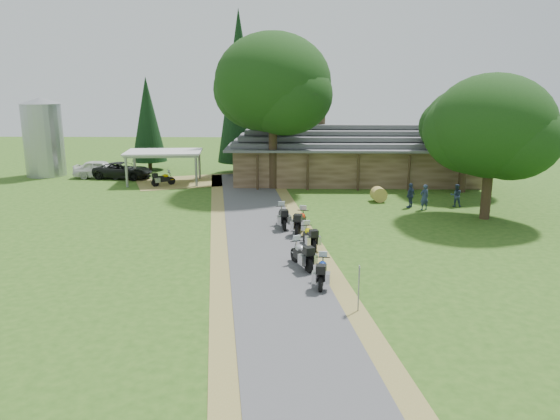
{
  "coord_description": "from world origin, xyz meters",
  "views": [
    {
      "loc": [
        0.71,
        -23.24,
        8.65
      ],
      "look_at": [
        0.08,
        6.02,
        1.6
      ],
      "focal_mm": 35.0,
      "sensor_mm": 36.0,
      "label": 1
    }
  ],
  "objects_px": {
    "lodge": "(353,152)",
    "motorcycle_row_a": "(322,270)",
    "car_white_sedan": "(101,167)",
    "car_dark_suv": "(123,166)",
    "carport": "(164,167)",
    "motorcycle_row_b": "(302,253)",
    "motorcycle_row_c": "(309,236)",
    "motorcycle_row_d": "(301,220)",
    "motorcycle_row_e": "(283,216)",
    "motorcycle_carport_a": "(163,178)",
    "hay_bale": "(379,194)",
    "silo": "(43,137)"
  },
  "relations": [
    {
      "from": "motorcycle_row_a",
      "to": "hay_bale",
      "type": "height_order",
      "value": "motorcycle_row_a"
    },
    {
      "from": "lodge",
      "to": "motorcycle_carport_a",
      "type": "bearing_deg",
      "value": -169.74
    },
    {
      "from": "silo",
      "to": "car_white_sedan",
      "type": "height_order",
      "value": "silo"
    },
    {
      "from": "lodge",
      "to": "hay_bale",
      "type": "distance_m",
      "value": 8.82
    },
    {
      "from": "silo",
      "to": "hay_bale",
      "type": "bearing_deg",
      "value": -19.83
    },
    {
      "from": "car_white_sedan",
      "to": "motorcycle_row_a",
      "type": "height_order",
      "value": "car_white_sedan"
    },
    {
      "from": "lodge",
      "to": "hay_bale",
      "type": "xyz_separation_m",
      "value": [
        1.02,
        -8.55,
        -1.92
      ]
    },
    {
      "from": "carport",
      "to": "lodge",
      "type": "bearing_deg",
      "value": 0.25
    },
    {
      "from": "motorcycle_row_b",
      "to": "motorcycle_row_e",
      "type": "relative_size",
      "value": 0.98
    },
    {
      "from": "lodge",
      "to": "motorcycle_row_b",
      "type": "xyz_separation_m",
      "value": [
        -4.8,
        -22.86,
        -1.75
      ]
    },
    {
      "from": "motorcycle_row_d",
      "to": "silo",
      "type": "bearing_deg",
      "value": 63.7
    },
    {
      "from": "motorcycle_carport_a",
      "to": "motorcycle_row_c",
      "type": "bearing_deg",
      "value": -93.64
    },
    {
      "from": "car_white_sedan",
      "to": "car_dark_suv",
      "type": "distance_m",
      "value": 2.08
    },
    {
      "from": "carport",
      "to": "motorcycle_row_e",
      "type": "bearing_deg",
      "value": -59.2
    },
    {
      "from": "hay_bale",
      "to": "lodge",
      "type": "bearing_deg",
      "value": 96.77
    },
    {
      "from": "silo",
      "to": "hay_bale",
      "type": "height_order",
      "value": "silo"
    },
    {
      "from": "lodge",
      "to": "motorcycle_row_a",
      "type": "height_order",
      "value": "lodge"
    },
    {
      "from": "car_white_sedan",
      "to": "motorcycle_row_c",
      "type": "distance_m",
      "value": 27.27
    },
    {
      "from": "carport",
      "to": "hay_bale",
      "type": "distance_m",
      "value": 18.54
    },
    {
      "from": "silo",
      "to": "car_dark_suv",
      "type": "xyz_separation_m",
      "value": [
        7.51,
        -1.38,
        -2.44
      ]
    },
    {
      "from": "carport",
      "to": "motorcycle_row_d",
      "type": "bearing_deg",
      "value": -58.67
    },
    {
      "from": "motorcycle_row_d",
      "to": "hay_bale",
      "type": "bearing_deg",
      "value": -21.76
    },
    {
      "from": "carport",
      "to": "motorcycle_row_b",
      "type": "height_order",
      "value": "carport"
    },
    {
      "from": "motorcycle_row_c",
      "to": "motorcycle_carport_a",
      "type": "distance_m",
      "value": 20.5
    },
    {
      "from": "motorcycle_row_e",
      "to": "hay_bale",
      "type": "height_order",
      "value": "motorcycle_row_e"
    },
    {
      "from": "car_dark_suv",
      "to": "motorcycle_row_e",
      "type": "distance_m",
      "value": 21.76
    },
    {
      "from": "motorcycle_row_a",
      "to": "motorcycle_row_e",
      "type": "bearing_deg",
      "value": 17.97
    },
    {
      "from": "lodge",
      "to": "car_white_sedan",
      "type": "relative_size",
      "value": 3.56
    },
    {
      "from": "car_dark_suv",
      "to": "motorcycle_row_a",
      "type": "relative_size",
      "value": 2.92
    },
    {
      "from": "motorcycle_row_a",
      "to": "carport",
      "type": "bearing_deg",
      "value": 34.12
    },
    {
      "from": "lodge",
      "to": "car_white_sedan",
      "type": "xyz_separation_m",
      "value": [
        -22.37,
        0.67,
        -1.45
      ]
    },
    {
      "from": "silo",
      "to": "motorcycle_row_c",
      "type": "bearing_deg",
      "value": -42.65
    },
    {
      "from": "motorcycle_row_b",
      "to": "motorcycle_carport_a",
      "type": "bearing_deg",
      "value": 6.1
    },
    {
      "from": "car_white_sedan",
      "to": "motorcycle_row_d",
      "type": "xyz_separation_m",
      "value": [
        17.63,
        -17.58,
        -0.27
      ]
    },
    {
      "from": "motorcycle_row_d",
      "to": "motorcycle_row_c",
      "type": "bearing_deg",
      "value": -159.17
    },
    {
      "from": "carport",
      "to": "motorcycle_row_b",
      "type": "bearing_deg",
      "value": -67.22
    },
    {
      "from": "motorcycle_row_b",
      "to": "motorcycle_row_c",
      "type": "distance_m",
      "value": 3.11
    },
    {
      "from": "car_white_sedan",
      "to": "motorcycle_row_b",
      "type": "relative_size",
      "value": 2.94
    },
    {
      "from": "motorcycle_row_c",
      "to": "motorcycle_row_e",
      "type": "bearing_deg",
      "value": 5.43
    },
    {
      "from": "car_dark_suv",
      "to": "motorcycle_carport_a",
      "type": "distance_m",
      "value": 5.52
    },
    {
      "from": "lodge",
      "to": "silo",
      "type": "xyz_separation_m",
      "value": [
        -27.81,
        1.84,
        1.07
      ]
    },
    {
      "from": "car_white_sedan",
      "to": "motorcycle_carport_a",
      "type": "bearing_deg",
      "value": -120.6
    },
    {
      "from": "car_dark_suv",
      "to": "motorcycle_row_a",
      "type": "height_order",
      "value": "car_dark_suv"
    },
    {
      "from": "motorcycle_row_e",
      "to": "motorcycle_row_b",
      "type": "bearing_deg",
      "value": -179.83
    },
    {
      "from": "motorcycle_carport_a",
      "to": "hay_bale",
      "type": "distance_m",
      "value": 17.88
    },
    {
      "from": "car_white_sedan",
      "to": "motorcycle_row_e",
      "type": "distance_m",
      "value": 23.32
    },
    {
      "from": "lodge",
      "to": "motorcycle_row_a",
      "type": "relative_size",
      "value": 11.05
    },
    {
      "from": "lodge",
      "to": "motorcycle_row_c",
      "type": "height_order",
      "value": "lodge"
    },
    {
      "from": "silo",
      "to": "motorcycle_carport_a",
      "type": "bearing_deg",
      "value": -21.71
    },
    {
      "from": "carport",
      "to": "motorcycle_carport_a",
      "type": "bearing_deg",
      "value": -87.65
    }
  ]
}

